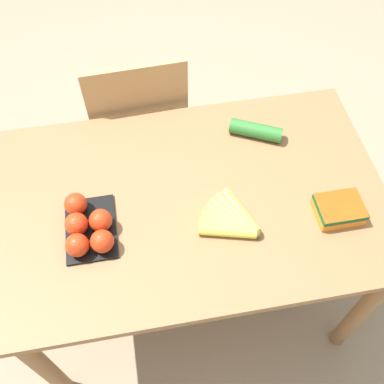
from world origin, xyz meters
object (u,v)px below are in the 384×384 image
(banana_bunch, at_px, (233,221))
(cucumber_near, at_px, (256,130))
(chair, at_px, (140,131))
(tomato_pack, at_px, (87,227))
(carrot_bag, at_px, (339,209))

(banana_bunch, distance_m, cucumber_near, 0.38)
(chair, bearing_deg, tomato_pack, 69.76)
(banana_bunch, xyz_separation_m, tomato_pack, (-0.45, 0.04, 0.02))
(tomato_pack, bearing_deg, carrot_bag, -4.91)
(banana_bunch, bearing_deg, carrot_bag, -3.86)
(chair, distance_m, cucumber_near, 0.61)
(cucumber_near, bearing_deg, tomato_pack, -153.75)
(chair, height_order, carrot_bag, chair)
(cucumber_near, bearing_deg, carrot_bag, -64.65)
(chair, distance_m, carrot_bag, 0.97)
(banana_bunch, relative_size, cucumber_near, 1.01)
(banana_bunch, relative_size, carrot_bag, 1.34)
(carrot_bag, bearing_deg, tomato_pack, 175.09)
(chair, height_order, cucumber_near, chair)
(banana_bunch, bearing_deg, chair, 109.33)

